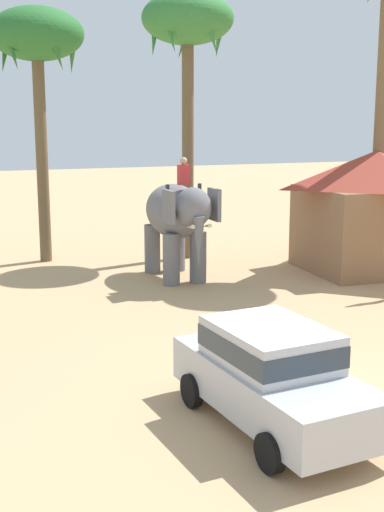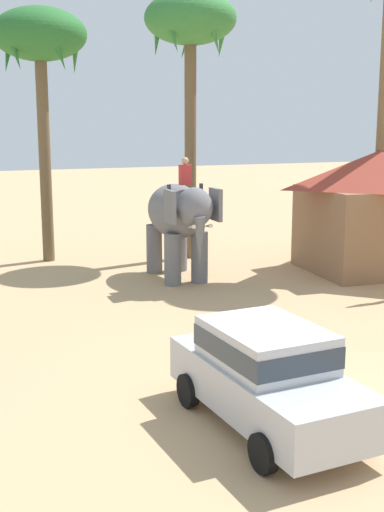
# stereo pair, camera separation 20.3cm
# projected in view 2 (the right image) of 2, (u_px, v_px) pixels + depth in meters

# --- Properties ---
(ground_plane) EXTENTS (120.00, 120.00, 0.00)m
(ground_plane) POSITION_uv_depth(u_px,v_px,m) (294.00, 412.00, 11.78)
(ground_plane) COLOR tan
(car_sedan_foreground) EXTENTS (2.09, 4.21, 1.70)m
(car_sedan_foreground) POSITION_uv_depth(u_px,v_px,m) (267.00, 372.00, 11.10)
(car_sedan_foreground) COLOR #B7BABF
(car_sedan_foreground) RESTS_ON ground
(elephant_with_mahout) EXTENTS (1.65, 3.87, 3.88)m
(elephant_with_mahout) POSITION_uv_depth(u_px,v_px,m) (179.00, 217.00, 21.25)
(elephant_with_mahout) COLOR slate
(elephant_with_mahout) RESTS_ON ground
(palm_tree_near_hut) EXTENTS (3.20, 3.20, 9.31)m
(palm_tree_near_hut) POSITION_uv_depth(u_px,v_px,m) (190.00, 28.00, 23.45)
(palm_tree_near_hut) COLOR brown
(palm_tree_near_hut) RESTS_ON ground
(palm_tree_leaning_seaward) EXTENTS (3.20, 3.20, 8.73)m
(palm_tree_leaning_seaward) POSITION_uv_depth(u_px,v_px,m) (40.00, 42.00, 22.99)
(palm_tree_leaning_seaward) COLOR brown
(palm_tree_leaning_seaward) RESTS_ON ground
(roadside_hut) EXTENTS (5.29, 4.55, 4.00)m
(roadside_hut) POSITION_uv_depth(u_px,v_px,m) (377.00, 208.00, 22.50)
(roadside_hut) COLOR #8C6647
(roadside_hut) RESTS_ON ground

